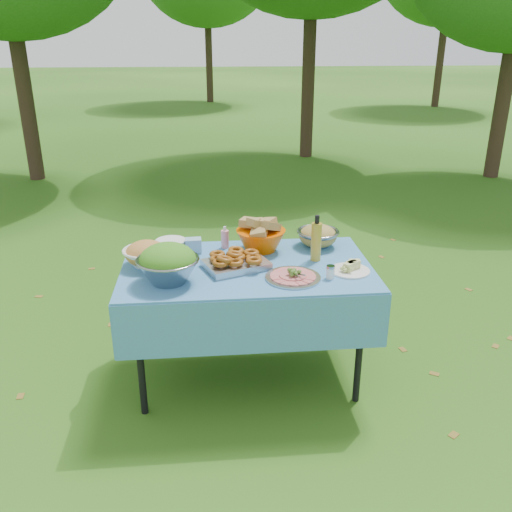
% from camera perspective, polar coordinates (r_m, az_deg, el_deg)
% --- Properties ---
extents(ground, '(80.00, 80.00, 0.00)m').
position_cam_1_polar(ground, '(3.56, -0.89, -12.39)').
color(ground, '#173B0A').
rests_on(ground, ground).
extents(picnic_table, '(1.46, 0.86, 0.76)m').
position_cam_1_polar(picnic_table, '(3.36, -0.92, -7.02)').
color(picnic_table, '#7AC8EA').
rests_on(picnic_table, ground).
extents(salad_bowl, '(0.44, 0.44, 0.22)m').
position_cam_1_polar(salad_bowl, '(2.97, -9.26, -0.78)').
color(salad_bowl, gray).
rests_on(salad_bowl, picnic_table).
extents(pasta_bowl_white, '(0.29, 0.29, 0.15)m').
position_cam_1_polar(pasta_bowl_white, '(3.23, -11.49, 0.27)').
color(pasta_bowl_white, white).
rests_on(pasta_bowl_white, picnic_table).
extents(plate_stack, '(0.25, 0.25, 0.07)m').
position_cam_1_polar(plate_stack, '(3.45, -8.95, 1.13)').
color(plate_stack, white).
rests_on(plate_stack, picnic_table).
extents(wipes_box, '(0.10, 0.08, 0.09)m').
position_cam_1_polar(wipes_box, '(3.39, -6.61, 1.10)').
color(wipes_box, '#86B4D5').
rests_on(wipes_box, picnic_table).
extents(sanitizer_bottle, '(0.05, 0.05, 0.14)m').
position_cam_1_polar(sanitizer_bottle, '(3.45, -3.29, 2.00)').
color(sanitizer_bottle, pink).
rests_on(sanitizer_bottle, picnic_table).
extents(bread_bowl, '(0.40, 0.40, 0.21)m').
position_cam_1_polar(bread_bowl, '(3.39, 0.51, 2.26)').
color(bread_bowl, '#EB5700').
rests_on(bread_bowl, picnic_table).
extents(pasta_bowl_steel, '(0.29, 0.29, 0.14)m').
position_cam_1_polar(pasta_bowl_steel, '(3.49, 6.53, 2.17)').
color(pasta_bowl_steel, gray).
rests_on(pasta_bowl_steel, picnic_table).
extents(fried_tray, '(0.42, 0.36, 0.08)m').
position_cam_1_polar(fried_tray, '(3.15, -2.12, -0.55)').
color(fried_tray, '#B7B7BC').
rests_on(fried_tray, picnic_table).
extents(charcuterie_platter, '(0.39, 0.39, 0.07)m').
position_cam_1_polar(charcuterie_platter, '(3.02, 3.92, -1.74)').
color(charcuterie_platter, '#ABADB2').
rests_on(charcuterie_platter, picnic_table).
extents(oil_bottle, '(0.06, 0.06, 0.28)m').
position_cam_1_polar(oil_bottle, '(3.24, 6.37, 1.90)').
color(oil_bottle, '#B2962C').
rests_on(oil_bottle, picnic_table).
extents(cheese_plate, '(0.30, 0.30, 0.06)m').
position_cam_1_polar(cheese_plate, '(3.14, 9.88, -1.10)').
color(cheese_plate, white).
rests_on(cheese_plate, picnic_table).
extents(shaker, '(0.06, 0.06, 0.08)m').
position_cam_1_polar(shaker, '(3.04, 7.84, -1.68)').
color(shaker, white).
rests_on(shaker, picnic_table).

